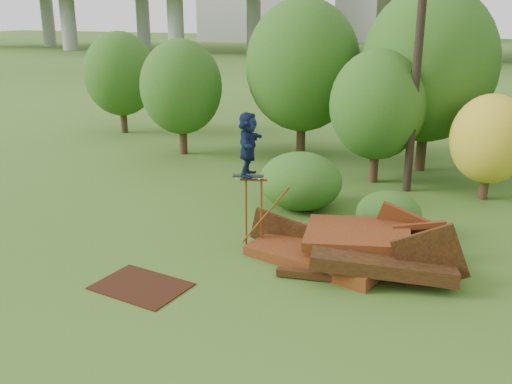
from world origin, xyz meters
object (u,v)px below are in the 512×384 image
at_px(skater, 248,144).
at_px(flat_plate, 141,286).
at_px(scrap_pile, 353,250).
at_px(utility_pole, 419,39).

distance_m(skater, flat_plate, 4.30).
bearing_deg(scrap_pile, utility_pole, 86.54).
bearing_deg(skater, flat_plate, 143.21).
bearing_deg(skater, utility_pole, -38.00).
relative_size(scrap_pile, utility_pole, 0.57).
height_order(scrap_pile, skater, skater).
distance_m(scrap_pile, flat_plate, 5.13).
relative_size(skater, flat_plate, 0.81).
distance_m(scrap_pile, skater, 3.67).
bearing_deg(skater, scrap_pile, -102.64).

